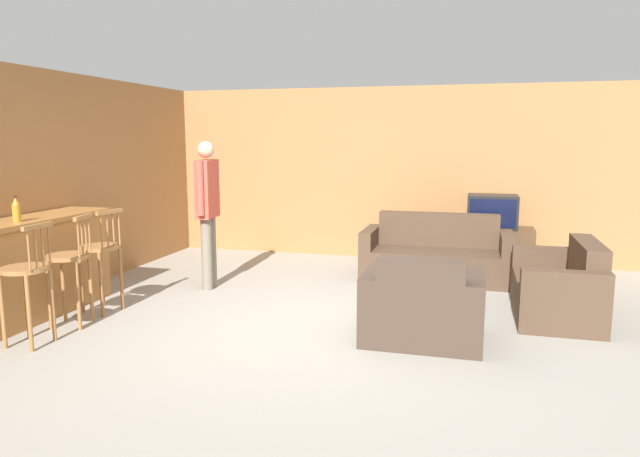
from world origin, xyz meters
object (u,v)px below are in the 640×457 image
at_px(bar_chair_near, 27,279).
at_px(tv, 492,211).
at_px(couch_far, 436,256).
at_px(loveseat_right, 560,289).
at_px(bottle, 16,210).
at_px(coffee_table, 434,277).
at_px(bar_chair_far, 101,256).
at_px(armchair_near, 422,309).
at_px(book_on_table, 431,275).
at_px(bar_chair_mid, 70,265).
at_px(tv_unit, 491,248).
at_px(person_by_window, 207,206).

distance_m(bar_chair_near, tv, 5.90).
bearing_deg(couch_far, loveseat_right, -44.88).
relative_size(bar_chair_near, tv, 1.62).
bearing_deg(bottle, coffee_table, 24.07).
relative_size(bar_chair_far, armchair_near, 1.03).
height_order(bar_chair_near, couch_far, bar_chair_near).
height_order(bar_chair_near, armchair_near, bar_chair_near).
relative_size(bar_chair_far, bottle, 4.34).
distance_m(loveseat_right, book_on_table, 1.32).
bearing_deg(book_on_table, loveseat_right, 3.04).
bearing_deg(bottle, bar_chair_mid, 12.05).
relative_size(bar_chair_mid, armchair_near, 1.03).
bearing_deg(bar_chair_far, bar_chair_near, -89.99).
height_order(tv_unit, person_by_window, person_by_window).
relative_size(couch_far, person_by_window, 1.06).
xyz_separation_m(bar_chair_near, coffee_table, (3.39, 2.19, -0.29)).
bearing_deg(book_on_table, tv_unit, 73.31).
bearing_deg(couch_far, bar_chair_near, -134.03).
distance_m(bar_chair_far, bottle, 0.93).
bearing_deg(couch_far, person_by_window, -155.31).
xyz_separation_m(tv, person_by_window, (-3.38, -2.07, 0.21)).
xyz_separation_m(bar_chair_near, person_by_window, (0.67, 2.22, 0.42)).
xyz_separation_m(couch_far, loveseat_right, (1.35, -1.34, -0.00)).
relative_size(armchair_near, bottle, 4.20).
relative_size(bar_chair_near, armchair_near, 1.03).
relative_size(loveseat_right, tv_unit, 1.18).
xyz_separation_m(bar_chair_far, tv, (4.05, 3.25, 0.21)).
xyz_separation_m(coffee_table, tv, (0.65, 2.10, 0.50)).
bearing_deg(bottle, bar_chair_far, 50.20).
distance_m(book_on_table, person_by_window, 2.79).
distance_m(bar_chair_near, bar_chair_far, 1.04).
height_order(couch_far, coffee_table, couch_far).
bearing_deg(person_by_window, bottle, -123.13).
height_order(bar_chair_near, person_by_window, person_by_window).
bearing_deg(person_by_window, couch_far, 24.69).
bearing_deg(tv, bar_chair_mid, -137.31).
bearing_deg(loveseat_right, bar_chair_near, -155.73).
distance_m(armchair_near, loveseat_right, 1.71).
distance_m(bar_chair_mid, person_by_window, 1.84).
xyz_separation_m(tv, bottle, (-4.53, -3.84, 0.33)).
xyz_separation_m(tv_unit, person_by_window, (-3.38, -2.07, 0.74)).
distance_m(bar_chair_far, book_on_table, 3.52).
height_order(couch_far, person_by_window, person_by_window).
xyz_separation_m(couch_far, book_on_table, (0.03, -1.41, 0.08)).
xyz_separation_m(armchair_near, book_on_table, (-0.00, 1.03, 0.08)).
height_order(coffee_table, tv, tv).
height_order(bar_chair_far, tv, bar_chair_far).
bearing_deg(tv, bottle, -139.75).
height_order(couch_far, armchair_near, couch_far).
relative_size(armchair_near, tv, 1.57).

